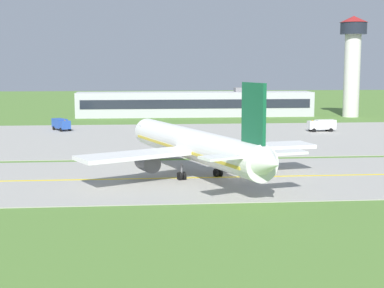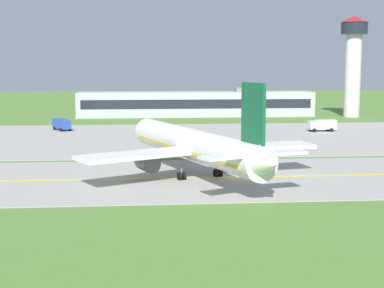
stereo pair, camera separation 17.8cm
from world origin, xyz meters
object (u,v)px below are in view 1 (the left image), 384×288
(service_truck_baggage, at_px, (322,125))
(service_truck_catering, at_px, (61,124))
(control_tower, at_px, (353,57))
(airplane_lead, at_px, (195,146))

(service_truck_baggage, bearing_deg, service_truck_catering, 172.77)
(service_truck_baggage, height_order, control_tower, control_tower)
(airplane_lead, relative_size, service_truck_catering, 6.16)
(control_tower, bearing_deg, service_truck_baggage, -118.94)
(airplane_lead, height_order, control_tower, control_tower)
(airplane_lead, height_order, service_truck_catering, airplane_lead)
(service_truck_catering, bearing_deg, airplane_lead, -66.43)
(airplane_lead, xyz_separation_m, service_truck_catering, (-24.32, 55.75, -2.60))
(service_truck_catering, relative_size, control_tower, 0.22)
(service_truck_baggage, distance_m, control_tower, 42.70)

